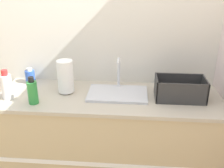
# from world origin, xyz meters

# --- Properties ---
(wall_back) EXTENTS (4.25, 0.06, 2.60)m
(wall_back) POSITION_xyz_m (0.00, 0.64, 1.30)
(wall_back) COLOR beige
(wall_back) RESTS_ON ground_plane
(counter_cabinet) EXTENTS (1.87, 0.63, 0.91)m
(counter_cabinet) POSITION_xyz_m (0.00, 0.30, 0.46)
(counter_cabinet) COLOR tan
(counter_cabinet) RESTS_ON ground_plane
(sink) EXTENTS (0.50, 0.32, 0.28)m
(sink) POSITION_xyz_m (0.07, 0.33, 0.93)
(sink) COLOR silver
(sink) RESTS_ON counter_cabinet
(paper_towel_roll) EXTENTS (0.13, 0.13, 0.28)m
(paper_towel_roll) POSITION_xyz_m (-0.37, 0.34, 1.05)
(paper_towel_roll) COLOR #4C4C51
(paper_towel_roll) RESTS_ON counter_cabinet
(dish_rack) EXTENTS (0.40, 0.23, 0.18)m
(dish_rack) POSITION_xyz_m (0.57, 0.30, 0.98)
(dish_rack) COLOR #2D2D2D
(dish_rack) RESTS_ON counter_cabinet
(bottle_white_spray) EXTENTS (0.09, 0.09, 0.24)m
(bottle_white_spray) POSITION_xyz_m (-0.81, 0.19, 1.02)
(bottle_white_spray) COLOR white
(bottle_white_spray) RESTS_ON counter_cabinet
(bottle_green) EXTENTS (0.08, 0.08, 0.22)m
(bottle_green) POSITION_xyz_m (-0.58, 0.12, 1.01)
(bottle_green) COLOR #2D8C3D
(bottle_green) RESTS_ON counter_cabinet
(bottle_blue) EXTENTS (0.09, 0.09, 0.14)m
(bottle_blue) POSITION_xyz_m (-0.75, 0.52, 0.97)
(bottle_blue) COLOR #2D56B7
(bottle_blue) RESTS_ON counter_cabinet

